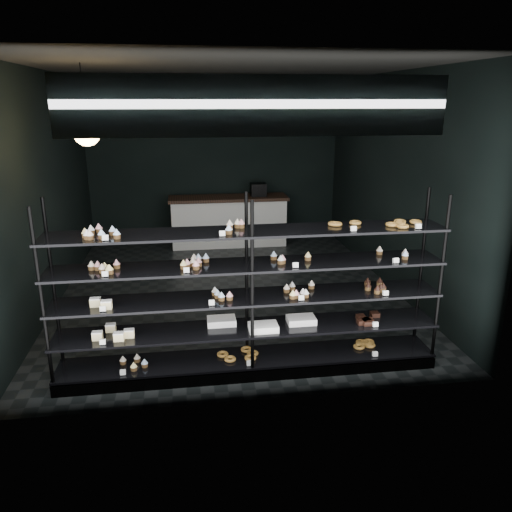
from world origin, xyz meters
name	(u,v)px	position (x,y,z in m)	size (l,w,h in m)	color
room	(228,186)	(0.00, 0.00, 1.60)	(5.01, 6.01, 3.20)	black
display_shelf	(247,317)	(-0.03, -2.45, 0.63)	(4.00, 0.50, 1.91)	black
signage	(257,106)	(0.00, -2.93, 2.75)	(3.30, 0.05, 0.50)	#0B1538
pendant_lamp	(87,132)	(-1.68, -1.28, 2.45)	(0.30, 0.30, 0.88)	black
service_counter	(229,220)	(0.23, 2.50, 0.50)	(2.33, 0.65, 1.23)	beige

